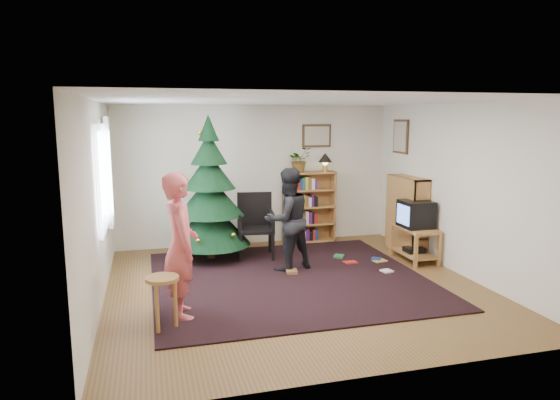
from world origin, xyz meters
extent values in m
plane|color=brown|center=(0.00, 0.00, 0.00)|extent=(5.00, 5.00, 0.00)
plane|color=white|center=(0.00, 0.00, 2.50)|extent=(5.00, 5.00, 0.00)
cube|color=silver|center=(0.00, 2.50, 1.25)|extent=(5.00, 0.02, 2.50)
cube|color=silver|center=(0.00, -2.50, 1.25)|extent=(5.00, 0.02, 2.50)
cube|color=silver|center=(-2.50, 0.00, 1.25)|extent=(0.02, 5.00, 2.50)
cube|color=silver|center=(2.50, 0.00, 1.25)|extent=(0.02, 5.00, 2.50)
cube|color=black|center=(0.00, 0.30, 0.01)|extent=(3.80, 3.60, 0.02)
cube|color=silver|center=(-2.47, 0.60, 1.50)|extent=(0.04, 1.20, 1.40)
cube|color=white|center=(-2.43, 1.30, 1.50)|extent=(0.06, 0.35, 1.60)
cube|color=#4C3319|center=(1.15, 2.48, 1.95)|extent=(0.55, 0.03, 0.42)
cube|color=beige|center=(1.15, 2.48, 1.95)|extent=(0.47, 0.01, 0.34)
cube|color=#4C3319|center=(2.48, 1.75, 1.95)|extent=(0.03, 0.50, 0.60)
cube|color=beige|center=(2.48, 1.75, 1.95)|extent=(0.01, 0.42, 0.52)
cylinder|color=#3F2816|center=(-0.94, 1.61, 0.12)|extent=(0.12, 0.12, 0.25)
cone|color=black|center=(-0.94, 1.61, 0.61)|extent=(1.29, 1.29, 0.73)
cone|color=black|center=(-0.94, 1.61, 1.05)|extent=(1.08, 1.08, 0.64)
cone|color=black|center=(-0.94, 1.61, 1.45)|extent=(0.83, 0.83, 0.57)
cone|color=black|center=(-0.94, 1.61, 1.81)|extent=(0.58, 0.58, 0.50)
cone|color=black|center=(-0.94, 1.61, 2.13)|extent=(0.33, 0.33, 0.42)
cube|color=#A7713B|center=(0.98, 2.34, 0.65)|extent=(0.95, 0.30, 1.30)
cube|color=#A7713B|center=(0.98, 2.34, 1.29)|extent=(0.95, 0.30, 0.03)
cube|color=#A7713B|center=(2.34, 1.19, 0.65)|extent=(0.30, 0.95, 1.30)
cube|color=#A7713B|center=(2.34, 1.19, 1.29)|extent=(0.30, 0.95, 0.03)
cube|color=#A7713B|center=(2.22, 0.69, 0.53)|extent=(0.47, 0.84, 0.04)
cube|color=#A7713B|center=(2.02, 0.30, 0.26)|extent=(0.05, 0.05, 0.51)
cube|color=#A7713B|center=(2.42, 0.30, 0.26)|extent=(0.05, 0.05, 0.51)
cube|color=#A7713B|center=(2.02, 1.08, 0.26)|extent=(0.05, 0.05, 0.51)
cube|color=#A7713B|center=(2.42, 1.08, 0.26)|extent=(0.05, 0.05, 0.51)
cube|color=#A7713B|center=(2.22, 0.69, 0.12)|extent=(0.43, 0.80, 0.03)
cube|color=black|center=(2.22, 0.69, 0.17)|extent=(0.30, 0.25, 0.08)
cube|color=black|center=(2.22, 0.69, 0.76)|extent=(0.45, 0.49, 0.43)
cube|color=#4F78D6|center=(1.99, 0.69, 0.76)|extent=(0.01, 0.38, 0.31)
cube|color=black|center=(-0.22, 1.51, 0.47)|extent=(0.65, 0.65, 0.05)
cube|color=black|center=(-0.22, 1.77, 0.77)|extent=(0.58, 0.13, 0.58)
cube|color=black|center=(-0.48, 1.25, 0.24)|extent=(0.06, 0.06, 0.47)
cube|color=black|center=(0.04, 1.25, 0.24)|extent=(0.06, 0.06, 0.47)
cube|color=black|center=(-0.48, 1.77, 0.24)|extent=(0.06, 0.06, 0.47)
cube|color=black|center=(0.04, 1.77, 0.24)|extent=(0.06, 0.06, 0.47)
cylinder|color=#A7713B|center=(-1.79, -1.00, 0.58)|extent=(0.36, 0.36, 0.04)
cylinder|color=#A7713B|center=(-1.66, -1.00, 0.28)|extent=(0.04, 0.04, 0.56)
cylinder|color=#A7713B|center=(-1.86, -0.88, 0.28)|extent=(0.04, 0.04, 0.56)
cylinder|color=#A7713B|center=(-1.86, -1.11, 0.28)|extent=(0.04, 0.04, 0.56)
imported|color=#D45556|center=(-1.57, -0.66, 0.84)|extent=(0.47, 0.65, 1.69)
imported|color=black|center=(0.10, 0.73, 0.78)|extent=(0.90, 0.79, 1.55)
imported|color=gray|center=(0.78, 2.34, 1.53)|extent=(0.50, 0.47, 0.45)
cylinder|color=#A57F33|center=(1.28, 2.34, 1.35)|extent=(0.11, 0.11, 0.11)
sphere|color=#FFD88C|center=(1.28, 2.34, 1.47)|extent=(0.11, 0.11, 0.11)
cone|color=black|center=(1.28, 2.34, 1.56)|extent=(0.26, 0.26, 0.17)
cube|color=#A51E19|center=(1.14, 0.76, 0.04)|extent=(0.20, 0.20, 0.08)
cube|color=navy|center=(1.59, 0.77, 0.04)|extent=(0.20, 0.20, 0.08)
cube|color=#1E592D|center=(1.09, 1.12, 0.04)|extent=(0.20, 0.20, 0.08)
cube|color=gold|center=(1.63, 0.72, 0.04)|extent=(0.20, 0.20, 0.08)
cube|color=brown|center=(0.10, 0.52, 0.04)|extent=(0.20, 0.20, 0.08)
cube|color=beige|center=(1.49, 0.20, 0.04)|extent=(0.20, 0.20, 0.08)
camera|label=1|loc=(-1.90, -6.29, 2.29)|focal=32.00mm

